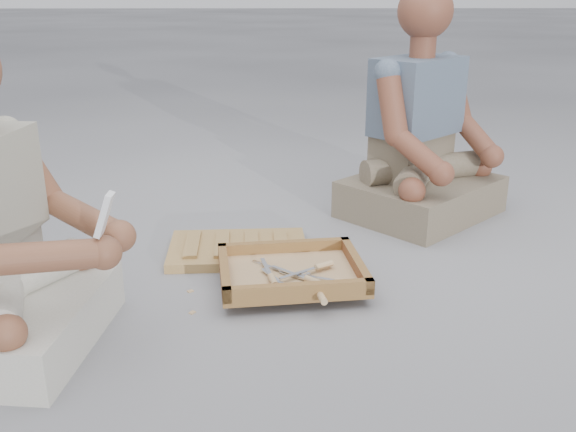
{
  "coord_description": "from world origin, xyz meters",
  "views": [
    {
      "loc": [
        -0.09,
        -1.77,
        0.98
      ],
      "look_at": [
        -0.05,
        0.13,
        0.3
      ],
      "focal_mm": 40.0,
      "sensor_mm": 36.0,
      "label": 1
    }
  ],
  "objects_px": {
    "carved_panel": "(238,249)",
    "tool_tray": "(291,272)",
    "companion": "(422,142)",
    "craftsman": "(0,247)"
  },
  "relations": [
    {
      "from": "carved_panel",
      "to": "tool_tray",
      "type": "distance_m",
      "value": 0.36
    },
    {
      "from": "tool_tray",
      "to": "companion",
      "type": "bearing_deg",
      "value": 51.85
    },
    {
      "from": "craftsman",
      "to": "companion",
      "type": "distance_m",
      "value": 1.8
    },
    {
      "from": "tool_tray",
      "to": "companion",
      "type": "height_order",
      "value": "companion"
    },
    {
      "from": "tool_tray",
      "to": "companion",
      "type": "xyz_separation_m",
      "value": [
        0.6,
        0.76,
        0.28
      ]
    },
    {
      "from": "carved_panel",
      "to": "craftsman",
      "type": "bearing_deg",
      "value": -132.95
    },
    {
      "from": "carved_panel",
      "to": "companion",
      "type": "height_order",
      "value": "companion"
    },
    {
      "from": "tool_tray",
      "to": "craftsman",
      "type": "relative_size",
      "value": 0.59
    },
    {
      "from": "tool_tray",
      "to": "carved_panel",
      "type": "bearing_deg",
      "value": 123.69
    },
    {
      "from": "carved_panel",
      "to": "craftsman",
      "type": "distance_m",
      "value": 0.94
    }
  ]
}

